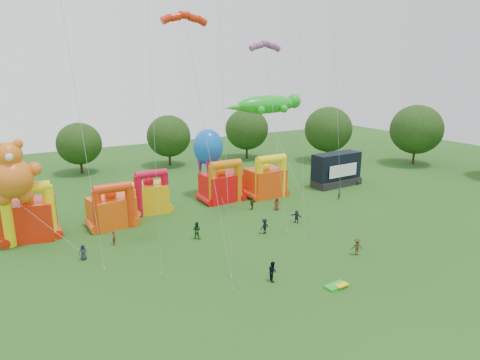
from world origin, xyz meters
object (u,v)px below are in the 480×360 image
bouncy_castle_0 (29,217)px  gecko_kite (274,124)px  spectator_0 (83,252)px  bouncy_castle_2 (150,196)px  octopus_kite (210,157)px  stage_trailer (336,170)px  spectator_4 (252,203)px  teddy_bear_kite (35,208)px

bouncy_castle_0 → gecko_kite: bearing=5.2°
spectator_0 → gecko_kite: bearing=29.9°
bouncy_castle_2 → octopus_kite: size_ratio=0.59×
stage_trailer → octopus_kite: 20.75m
bouncy_castle_0 → spectator_0: bouncy_castle_0 is taller
bouncy_castle_2 → spectator_4: bearing=-25.5°
bouncy_castle_0 → gecko_kite: gecko_kite is taller
bouncy_castle_0 → stage_trailer: 44.17m
bouncy_castle_2 → gecko_kite: bearing=3.0°
octopus_kite → spectator_0: bearing=-147.4°
teddy_bear_kite → spectator_0: size_ratio=7.13×
bouncy_castle_2 → stage_trailer: size_ratio=0.70×
spectator_0 → spectator_4: 22.86m
teddy_bear_kite → spectator_4: size_ratio=6.37×
stage_trailer → teddy_bear_kite: bearing=-175.7°
spectator_4 → spectator_0: bearing=-16.2°
bouncy_castle_0 → octopus_kite: size_ratio=0.67×
stage_trailer → teddy_bear_kite: size_ratio=0.73×
bouncy_castle_2 → octopus_kite: bearing=13.7°
bouncy_castle_2 → teddy_bear_kite: bearing=-158.2°
octopus_kite → teddy_bear_kite: bearing=-161.5°
teddy_bear_kite → gecko_kite: size_ratio=0.80×
bouncy_castle_0 → bouncy_castle_2: bearing=8.2°
stage_trailer → gecko_kite: size_ratio=0.58×
bouncy_castle_2 → gecko_kite: size_ratio=0.41×
bouncy_castle_2 → stage_trailer: bouncy_castle_2 is taller
teddy_bear_kite → spectator_0: bearing=-55.9°
gecko_kite → octopus_kite: size_ratio=1.45×
gecko_kite → teddy_bear_kite: bearing=-169.0°
spectator_0 → spectator_4: size_ratio=0.89×
octopus_kite → spectator_0: octopus_kite is taller
bouncy_castle_0 → spectator_4: bouncy_castle_0 is taller
gecko_kite → spectator_0: (-30.19, -11.58, -9.33)m
teddy_bear_kite → spectator_4: (25.77, -0.26, -3.58)m
teddy_bear_kite → octopus_kite: teddy_bear_kite is taller
teddy_bear_kite → octopus_kite: (23.64, 7.90, 1.33)m
spectator_4 → bouncy_castle_0: bearing=-36.2°
octopus_kite → spectator_4: bearing=-75.3°
bouncy_castle_2 → spectator_0: (-10.30, -10.54, -1.44)m
octopus_kite → bouncy_castle_2: bearing=-166.3°
stage_trailer → octopus_kite: size_ratio=0.85×
stage_trailer → octopus_kite: bearing=167.1°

